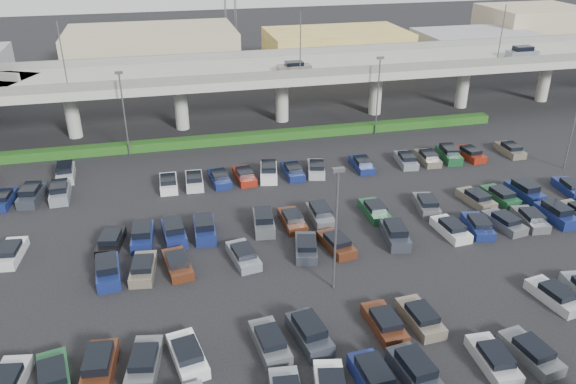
# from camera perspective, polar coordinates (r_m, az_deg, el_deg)

# --- Properties ---
(ground) EXTENTS (280.00, 280.00, 0.00)m
(ground) POSITION_cam_1_polar(r_m,az_deg,el_deg) (51.31, 1.92, -4.58)
(ground) COLOR black
(overpass) EXTENTS (150.00, 13.00, 15.80)m
(overpass) POSITION_cam_1_polar(r_m,az_deg,el_deg) (77.77, -4.43, 11.80)
(overpass) COLOR gray
(overpass) RESTS_ON ground
(hedge) EXTENTS (66.00, 1.60, 1.10)m
(hedge) POSITION_cam_1_polar(r_m,az_deg,el_deg) (73.15, -3.22, 5.62)
(hedge) COLOR #194113
(hedge) RESTS_ON ground
(parked_cars) EXTENTS (63.23, 41.71, 1.67)m
(parked_cars) POSITION_cam_1_polar(r_m,az_deg,el_deg) (48.08, 2.48, -6.06)
(parked_cars) COLOR slate
(parked_cars) RESTS_ON ground
(light_poles) EXTENTS (66.90, 48.38, 10.30)m
(light_poles) POSITION_cam_1_polar(r_m,az_deg,el_deg) (49.36, -3.21, 2.25)
(light_poles) COLOR #515056
(light_poles) RESTS_ON ground
(distant_buildings) EXTENTS (138.00, 24.00, 9.00)m
(distant_buildings) POSITION_cam_1_polar(r_m,az_deg,el_deg) (109.38, -0.32, 14.37)
(distant_buildings) COLOR gray
(distant_buildings) RESTS_ON ground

